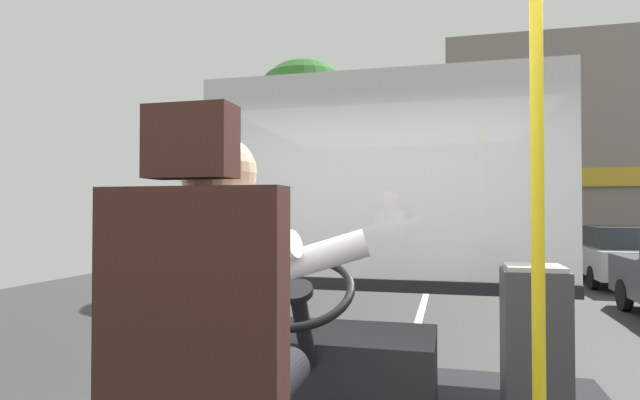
{
  "coord_description": "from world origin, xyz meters",
  "views": [
    {
      "loc": [
        0.47,
        -1.8,
        1.71
      ],
      "look_at": [
        -0.35,
        1.48,
        1.78
      ],
      "focal_mm": 29.07,
      "sensor_mm": 36.0,
      "label": 1
    }
  ],
  "objects_px": {
    "steering_console": "(323,368)",
    "bus_driver": "(226,313)",
    "driver_seat": "(208,395)",
    "parked_car_silver": "(617,253)",
    "fare_box": "(535,351)",
    "handrail_pole": "(537,185)"
  },
  "relations": [
    {
      "from": "bus_driver",
      "to": "fare_box",
      "type": "bearing_deg",
      "value": 48.66
    },
    {
      "from": "fare_box",
      "to": "bus_driver",
      "type": "bearing_deg",
      "value": -131.34
    },
    {
      "from": "driver_seat",
      "to": "bus_driver",
      "type": "height_order",
      "value": "driver_seat"
    },
    {
      "from": "driver_seat",
      "to": "parked_car_silver",
      "type": "bearing_deg",
      "value": 70.18
    },
    {
      "from": "driver_seat",
      "to": "fare_box",
      "type": "bearing_deg",
      "value": 51.35
    },
    {
      "from": "handrail_pole",
      "to": "parked_car_silver",
      "type": "relative_size",
      "value": 0.5
    },
    {
      "from": "steering_console",
      "to": "fare_box",
      "type": "height_order",
      "value": "steering_console"
    },
    {
      "from": "bus_driver",
      "to": "handrail_pole",
      "type": "xyz_separation_m",
      "value": [
        0.91,
        0.52,
        0.38
      ]
    },
    {
      "from": "driver_seat",
      "to": "fare_box",
      "type": "relative_size",
      "value": 1.66
    },
    {
      "from": "driver_seat",
      "to": "steering_console",
      "type": "relative_size",
      "value": 1.15
    },
    {
      "from": "driver_seat",
      "to": "bus_driver",
      "type": "xyz_separation_m",
      "value": [
        -0.0,
        0.11,
        0.19
      ]
    },
    {
      "from": "bus_driver",
      "to": "fare_box",
      "type": "relative_size",
      "value": 1.07
    },
    {
      "from": "fare_box",
      "to": "parked_car_silver",
      "type": "xyz_separation_m",
      "value": [
        3.49,
        11.17,
        -0.4
      ]
    },
    {
      "from": "steering_console",
      "to": "fare_box",
      "type": "bearing_deg",
      "value": -2.21
    },
    {
      "from": "driver_seat",
      "to": "parked_car_silver",
      "type": "xyz_separation_m",
      "value": [
        4.47,
        12.39,
        -0.54
      ]
    },
    {
      "from": "bus_driver",
      "to": "driver_seat",
      "type": "bearing_deg",
      "value": -90.0
    },
    {
      "from": "bus_driver",
      "to": "fare_box",
      "type": "height_order",
      "value": "bus_driver"
    },
    {
      "from": "steering_console",
      "to": "bus_driver",
      "type": "bearing_deg",
      "value": -90.0
    },
    {
      "from": "driver_seat",
      "to": "parked_car_silver",
      "type": "relative_size",
      "value": 0.29
    },
    {
      "from": "bus_driver",
      "to": "handrail_pole",
      "type": "bearing_deg",
      "value": 29.66
    },
    {
      "from": "driver_seat",
      "to": "bus_driver",
      "type": "relative_size",
      "value": 1.56
    },
    {
      "from": "driver_seat",
      "to": "fare_box",
      "type": "height_order",
      "value": "driver_seat"
    }
  ]
}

